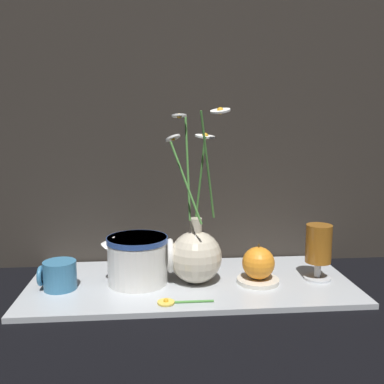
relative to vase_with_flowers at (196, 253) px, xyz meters
name	(u,v)px	position (x,y,z in m)	size (l,w,h in m)	color
ground_plane	(190,286)	(-0.01, 0.01, -0.08)	(6.00, 6.00, 0.00)	black
shelf	(190,283)	(-0.01, 0.01, -0.08)	(0.75, 0.33, 0.01)	#B2B7BC
backdrop_wall	(185,57)	(-0.01, 0.19, 0.47)	(1.25, 0.02, 1.10)	#2D2823
vase_with_flowers	(196,253)	(0.00, 0.00, 0.00)	(0.16, 0.15, 0.40)	beige
yellow_mug	(59,275)	(-0.31, -0.01, -0.04)	(0.08, 0.07, 0.06)	teal
ceramic_pitcher	(138,257)	(-0.13, 0.01, -0.01)	(0.17, 0.14, 0.12)	white
tea_glass	(319,246)	(0.29, -0.01, 0.01)	(0.06, 0.06, 0.13)	silver
saucer_plate	(258,280)	(0.14, -0.02, -0.07)	(0.10, 0.10, 0.01)	silver
orange_fruit	(258,263)	(0.14, -0.02, -0.02)	(0.08, 0.08, 0.08)	orange
loose_daisy	(173,302)	(-0.06, -0.12, -0.07)	(0.12, 0.04, 0.01)	#4C8E3D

